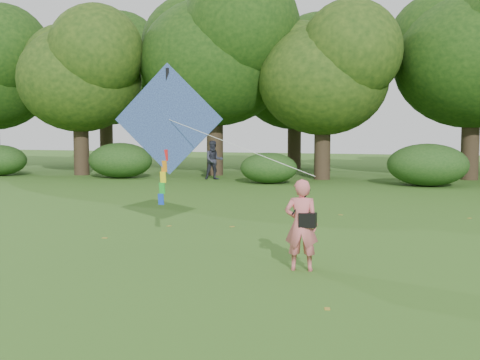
# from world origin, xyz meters

# --- Properties ---
(ground) EXTENTS (100.00, 100.00, 0.00)m
(ground) POSITION_xyz_m (0.00, 0.00, 0.00)
(ground) COLOR #265114
(ground) RESTS_ON ground
(man_kite_flyer) EXTENTS (0.65, 0.47, 1.65)m
(man_kite_flyer) POSITION_xyz_m (0.77, 0.82, 0.83)
(man_kite_flyer) COLOR #D9666B
(man_kite_flyer) RESTS_ON ground
(bystander_left) EXTENTS (1.18, 1.10, 1.92)m
(bystander_left) POSITION_xyz_m (-7.11, 18.30, 0.96)
(bystander_left) COLOR #2B2C39
(bystander_left) RESTS_ON ground
(crossbody_bag) EXTENTS (0.43, 0.20, 0.68)m
(crossbody_bag) POSITION_xyz_m (0.89, 0.79, 0.94)
(crossbody_bag) COLOR black
(crossbody_bag) RESTS_ON ground
(flying_kite) EXTENTS (5.11, 2.54, 3.28)m
(flying_kite) POSITION_xyz_m (-2.81, 3.10, 2.72)
(flying_kite) COLOR #2853AF
(flying_kite) RESTS_ON ground
(tree_line) EXTENTS (54.70, 15.30, 9.48)m
(tree_line) POSITION_xyz_m (1.67, 22.88, 5.60)
(tree_line) COLOR #3A2D1E
(tree_line) RESTS_ON ground
(shrub_band) EXTENTS (39.15, 3.22, 1.88)m
(shrub_band) POSITION_xyz_m (-0.72, 17.60, 0.86)
(shrub_band) COLOR #264919
(shrub_band) RESTS_ON ground
(fallen_leaves) EXTENTS (9.93, 12.85, 0.01)m
(fallen_leaves) POSITION_xyz_m (0.98, 4.04, 0.01)
(fallen_leaves) COLOR olive
(fallen_leaves) RESTS_ON ground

